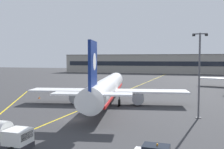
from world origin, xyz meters
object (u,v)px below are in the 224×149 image
Objects in this scene: airliner_foreground at (107,88)px; safety_cone_by_port_wing at (39,97)px; apron_lamp_post at (199,74)px; safety_cone_by_nose_gear at (127,93)px.

airliner_foreground is 17.89m from safety_cone_by_port_wing.
apron_lamp_post is 23.79× the size of safety_cone_by_nose_gear.
safety_cone_by_nose_gear and safety_cone_by_port_wing have the same top height.
apron_lamp_post is (16.99, -7.82, 3.48)m from airliner_foreground.
safety_cone_by_port_wing is at bearing 169.59° from airliner_foreground.
safety_cone_by_nose_gear is at bearing 86.96° from airliner_foreground.
safety_cone_by_port_wing is at bearing -144.87° from safety_cone_by_nose_gear.
safety_cone_by_port_wing is (-17.33, 3.18, -3.11)m from airliner_foreground.
airliner_foreground is 16.30m from safety_cone_by_nose_gear.
airliner_foreground is at bearing -93.04° from safety_cone_by_nose_gear.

